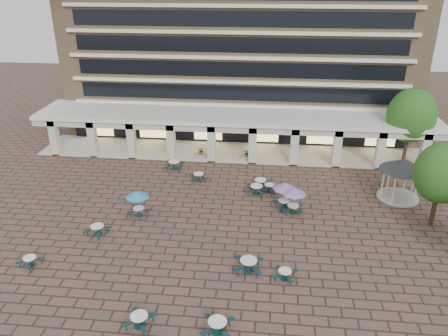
{
  "coord_description": "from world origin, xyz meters",
  "views": [
    {
      "loc": [
        3.54,
        -29.04,
        18.34
      ],
      "look_at": [
        0.17,
        3.0,
        3.57
      ],
      "focal_mm": 35.0,
      "sensor_mm": 36.0,
      "label": 1
    }
  ],
  "objects": [
    {
      "name": "gazebo",
      "position": [
        15.16,
        6.1,
        2.77
      ],
      "size": [
        3.95,
        3.95,
        3.67
      ],
      "rotation": [
        0.0,
        0.0,
        -0.06
      ],
      "color": "beige",
      "rests_on": "ground"
    },
    {
      "name": "picnic_table_12",
      "position": [
        -5.59,
        10.0,
        0.51
      ],
      "size": [
        1.94,
        1.94,
        0.85
      ],
      "rotation": [
        0.0,
        0.0,
        0.03
      ],
      "color": "#123738",
      "rests_on": "ground"
    },
    {
      "name": "picnic_table_3",
      "position": [
        5.07,
        -6.02,
        0.39
      ],
      "size": [
        1.71,
        1.71,
        0.66
      ],
      "rotation": [
        0.0,
        0.0,
        -0.27
      ],
      "color": "#123738",
      "rests_on": "ground"
    },
    {
      "name": "apartment_building",
      "position": [
        0.0,
        25.47,
        12.6
      ],
      "size": [
        40.0,
        15.5,
        25.2
      ],
      "color": "#A1825A",
      "rests_on": "ground"
    },
    {
      "name": "picnic_table_7",
      "position": [
        2.68,
        -5.42,
        0.51
      ],
      "size": [
        1.98,
        1.98,
        0.86
      ],
      "rotation": [
        0.0,
        0.0,
        -0.04
      ],
      "color": "#123738",
      "rests_on": "ground"
    },
    {
      "name": "tree_east_c",
      "position": [
        17.59,
        13.78,
        5.15
      ],
      "size": [
        4.73,
        4.73,
        7.88
      ],
      "color": "#412A1A",
      "rests_on": "ground"
    },
    {
      "name": "picnic_table_2",
      "position": [
        1.28,
        -11.0,
        0.47
      ],
      "size": [
        1.85,
        1.85,
        0.79
      ],
      "rotation": [
        0.0,
        0.0,
        -0.06
      ],
      "color": "#123738",
      "rests_on": "ground"
    },
    {
      "name": "tree_east_a",
      "position": [
        16.62,
        1.83,
        4.45
      ],
      "size": [
        4.09,
        4.09,
        6.81
      ],
      "color": "#412A1A",
      "rests_on": "ground"
    },
    {
      "name": "picnic_table_4",
      "position": [
        -6.56,
        0.79,
        1.88
      ],
      "size": [
        1.91,
        1.91,
        2.21
      ],
      "rotation": [
        0.0,
        0.0,
        -0.43
      ],
      "color": "#123738",
      "rests_on": "ground"
    },
    {
      "name": "picnic_table_11",
      "position": [
        5.92,
        2.5,
        1.96
      ],
      "size": [
        2.0,
        2.0,
        2.31
      ],
      "rotation": [
        0.0,
        0.0,
        -0.07
      ],
      "color": "#123738",
      "rests_on": "ground"
    },
    {
      "name": "ground",
      "position": [
        0.0,
        0.0,
        0.0
      ],
      "size": [
        120.0,
        120.0,
        0.0
      ],
      "primitive_type": "plane",
      "color": "brown",
      "rests_on": "ground"
    },
    {
      "name": "picnic_table_13",
      "position": [
        2.8,
        5.54,
        0.49
      ],
      "size": [
        2.05,
        2.05,
        0.82
      ],
      "rotation": [
        0.0,
        0.0,
        -0.18
      ],
      "color": "#123738",
      "rests_on": "ground"
    },
    {
      "name": "planter_left",
      "position": [
        -3.27,
        12.9,
        0.52
      ],
      "size": [
        1.5,
        0.79,
        1.28
      ],
      "color": "gray",
      "rests_on": "ground"
    },
    {
      "name": "picnic_table_6",
      "position": [
        5.18,
        3.27,
        1.96
      ],
      "size": [
        2.0,
        2.0,
        2.31
      ],
      "rotation": [
        0.0,
        0.0,
        0.32
      ],
      "color": "#123738",
      "rests_on": "ground"
    },
    {
      "name": "retail_arcade",
      "position": [
        0.0,
        14.8,
        3.0
      ],
      "size": [
        42.0,
        6.6,
        4.4
      ],
      "color": "white",
      "rests_on": "ground"
    },
    {
      "name": "picnic_table_1",
      "position": [
        -3.13,
        -11.0,
        0.45
      ],
      "size": [
        1.91,
        1.91,
        0.75
      ],
      "rotation": [
        0.0,
        0.0,
        -0.21
      ],
      "color": "#123738",
      "rests_on": "ground"
    },
    {
      "name": "picnic_table_9",
      "position": [
        3.12,
        6.84,
        0.48
      ],
      "size": [
        2.18,
        2.18,
        0.8
      ],
      "rotation": [
        0.0,
        0.0,
        -0.39
      ],
      "color": "#123738",
      "rests_on": "ground"
    },
    {
      "name": "picnic_table_10",
      "position": [
        3.95,
        6.17,
        0.4
      ],
      "size": [
        1.59,
        1.59,
        0.67
      ],
      "rotation": [
        0.0,
        0.0,
        -0.09
      ],
      "color": "#123738",
      "rests_on": "ground"
    },
    {
      "name": "planter_right",
      "position": [
        1.55,
        12.9,
        0.48
      ],
      "size": [
        1.5,
        0.76,
        1.23
      ],
      "color": "gray",
      "rests_on": "ground"
    },
    {
      "name": "picnic_table_5",
      "position": [
        -8.88,
        -2.26,
        0.45
      ],
      "size": [
        2.01,
        2.01,
        0.75
      ],
      "rotation": [
        0.0,
        0.0,
        -0.35
      ],
      "color": "#123738",
      "rests_on": "ground"
    },
    {
      "name": "picnic_table_8",
      "position": [
        -2.74,
        7.66,
        0.43
      ],
      "size": [
        1.92,
        1.92,
        0.73
      ],
      "rotation": [
        0.0,
        0.0,
        0.31
      ],
      "color": "#123738",
      "rests_on": "ground"
    },
    {
      "name": "picnic_table_0",
      "position": [
        -12.02,
        -6.4,
        0.39
      ],
      "size": [
        1.78,
        1.78,
        0.65
      ],
      "rotation": [
        0.0,
        0.0,
        -0.41
      ],
      "color": "#123738",
      "rests_on": "ground"
    }
  ]
}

